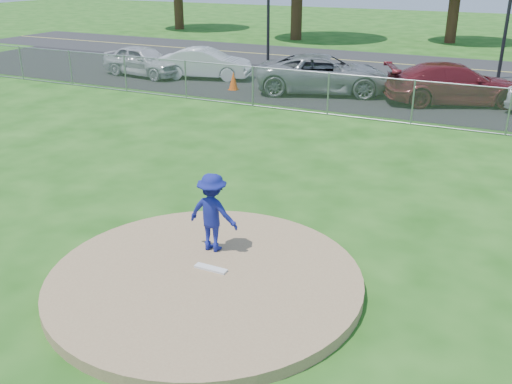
# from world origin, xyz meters

# --- Properties ---
(ground) EXTENTS (120.00, 120.00, 0.00)m
(ground) POSITION_xyz_m (0.00, 10.00, 0.00)
(ground) COLOR #184B10
(ground) RESTS_ON ground
(pitchers_mound) EXTENTS (5.40, 5.40, 0.20)m
(pitchers_mound) POSITION_xyz_m (0.00, 0.00, 0.10)
(pitchers_mound) COLOR #90724F
(pitchers_mound) RESTS_ON ground
(pitching_rubber) EXTENTS (0.60, 0.15, 0.04)m
(pitching_rubber) POSITION_xyz_m (0.00, 0.20, 0.22)
(pitching_rubber) COLOR white
(pitching_rubber) RESTS_ON pitchers_mound
(chain_link_fence) EXTENTS (40.00, 0.06, 1.50)m
(chain_link_fence) POSITION_xyz_m (0.00, 12.00, 0.75)
(chain_link_fence) COLOR gray
(chain_link_fence) RESTS_ON ground
(parking_lot) EXTENTS (50.00, 8.00, 0.01)m
(parking_lot) POSITION_xyz_m (0.00, 16.50, 0.01)
(parking_lot) COLOR black
(parking_lot) RESTS_ON ground
(street) EXTENTS (60.00, 7.00, 0.01)m
(street) POSITION_xyz_m (0.00, 24.00, 0.00)
(street) COLOR #242426
(street) RESTS_ON ground
(pitcher) EXTENTS (0.96, 0.56, 1.49)m
(pitcher) POSITION_xyz_m (-0.34, 0.89, 0.94)
(pitcher) COLOR navy
(pitcher) RESTS_ON pitchers_mound
(traffic_cone) EXTENTS (0.40, 0.40, 0.79)m
(traffic_cone) POSITION_xyz_m (-7.05, 14.26, 0.40)
(traffic_cone) COLOR #FF550D
(traffic_cone) RESTS_ON parking_lot
(parked_car_silver) EXTENTS (4.38, 2.21, 1.43)m
(parked_car_silver) POSITION_xyz_m (-12.43, 15.20, 0.73)
(parked_car_silver) COLOR #B7B6BB
(parked_car_silver) RESTS_ON parking_lot
(parked_car_white) EXTENTS (4.45, 2.47, 1.39)m
(parked_car_white) POSITION_xyz_m (-9.42, 15.97, 0.70)
(parked_car_white) COLOR silver
(parked_car_white) RESTS_ON parking_lot
(parked_car_gray) EXTENTS (6.16, 4.26, 1.56)m
(parked_car_gray) POSITION_xyz_m (-3.38, 15.45, 0.79)
(parked_car_gray) COLOR slate
(parked_car_gray) RESTS_ON parking_lot
(parked_car_darkred) EXTENTS (5.71, 4.12, 1.53)m
(parked_car_darkred) POSITION_xyz_m (1.82, 15.77, 0.78)
(parked_car_darkred) COLOR maroon
(parked_car_darkred) RESTS_ON parking_lot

